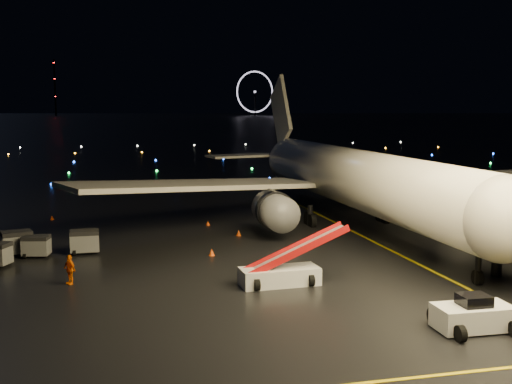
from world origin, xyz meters
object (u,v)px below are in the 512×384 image
(pushback_tug, at_px, (473,312))
(crew_c, at_px, (70,269))
(baggage_cart_1, at_px, (85,242))
(airliner, at_px, (343,144))
(baggage_cart_2, at_px, (17,243))
(belt_loader, at_px, (280,257))
(baggage_cart_0, at_px, (36,246))

(pushback_tug, bearing_deg, crew_c, 147.61)
(baggage_cart_1, bearing_deg, airliner, 18.50)
(pushback_tug, xyz_separation_m, baggage_cart_2, (-24.47, 22.77, 0.01))
(baggage_cart_1, relative_size, baggage_cart_2, 0.98)
(crew_c, distance_m, baggage_cart_1, 8.60)
(airliner, distance_m, crew_c, 30.88)
(pushback_tug, bearing_deg, belt_loader, 126.77)
(airliner, distance_m, belt_loader, 24.26)
(crew_c, bearing_deg, baggage_cart_0, 161.64)
(baggage_cart_0, bearing_deg, baggage_cart_2, 159.00)
(airliner, xyz_separation_m, pushback_tug, (-4.73, -30.55, -6.64))
(airliner, distance_m, pushback_tug, 31.62)
(belt_loader, relative_size, baggage_cart_0, 3.84)
(airliner, bearing_deg, pushback_tug, -99.43)
(baggage_cart_0, xyz_separation_m, baggage_cart_1, (3.50, 0.33, 0.10))
(pushback_tug, distance_m, baggage_cart_2, 33.43)
(pushback_tug, height_order, belt_loader, belt_loader)
(belt_loader, height_order, baggage_cart_1, belt_loader)
(airliner, xyz_separation_m, crew_c, (-24.93, -16.99, -6.61))
(baggage_cart_2, bearing_deg, baggage_cart_0, -49.18)
(baggage_cart_2, bearing_deg, belt_loader, -52.21)
(airliner, height_order, belt_loader, airliner)
(pushback_tug, height_order, crew_c, crew_c)
(pushback_tug, relative_size, baggage_cart_1, 1.80)
(belt_loader, height_order, crew_c, belt_loader)
(belt_loader, distance_m, crew_c, 13.36)
(airliner, xyz_separation_m, baggage_cart_2, (-29.20, -7.78, -6.64))
(airliner, distance_m, baggage_cart_2, 30.94)
(pushback_tug, bearing_deg, airliner, 82.69)
(airliner, relative_size, pushback_tug, 13.80)
(crew_c, xyz_separation_m, baggage_cart_1, (0.73, 8.57, -0.04))
(baggage_cart_0, relative_size, baggage_cart_1, 0.89)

